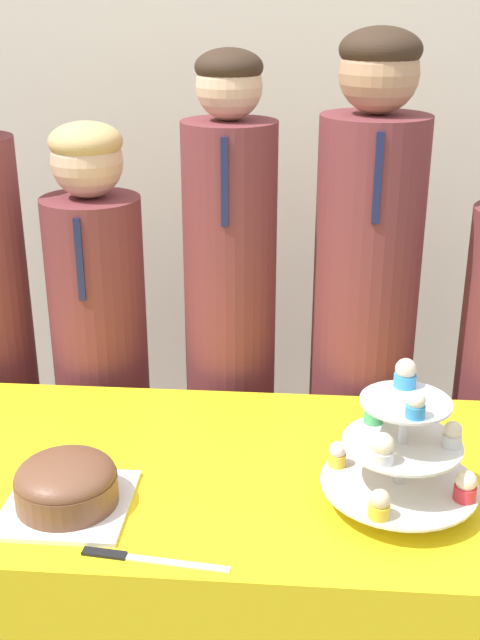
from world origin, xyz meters
The scene contains 8 objects.
wall_back centered at (0.00, 1.76, 1.35)m, with size 9.00×0.06×2.70m.
table centered at (0.00, 0.37, 0.37)m, with size 1.44×0.74×0.74m.
round_cake centered at (-0.26, 0.20, 0.80)m, with size 0.25×0.25×0.11m.
cake_knife centered at (-0.10, 0.05, 0.74)m, with size 0.28×0.05×0.01m.
cupcake_stand centered at (0.42, 0.27, 0.87)m, with size 0.32×0.32×0.30m.
student_1 centered at (-0.36, 0.92, 0.68)m, with size 0.27×0.27×1.41m.
student_2 centered at (0.01, 0.92, 0.77)m, with size 0.25×0.26×1.59m.
student_3 centered at (0.38, 0.92, 0.80)m, with size 0.28×0.29×1.64m.
Camera 1 is at (0.20, -1.14, 1.71)m, focal length 45.00 mm.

